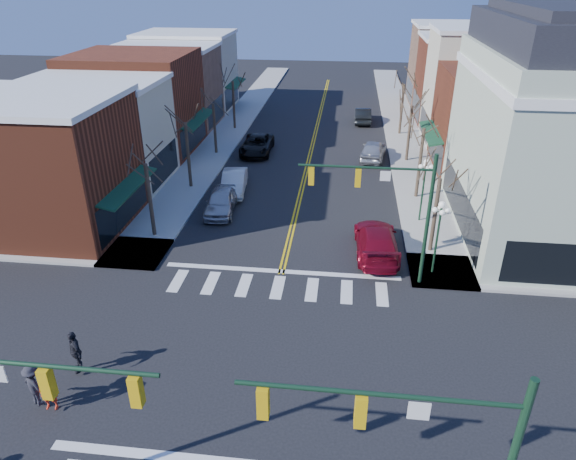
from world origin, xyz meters
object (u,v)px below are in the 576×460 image
(car_left_far, at_px, (257,145))
(pedestrian_dark_b, at_px, (35,385))
(pedestrian_red_a, at_px, (48,390))
(lamppost_corner, at_px, (439,226))
(car_left_mid, at_px, (234,182))
(lamppost_midblock, at_px, (424,180))
(car_left_near, at_px, (221,201))
(pedestrian_dark_a, at_px, (75,351))
(car_right_far, at_px, (363,115))
(car_right_near, at_px, (377,241))
(car_right_mid, at_px, (373,150))

(car_left_far, distance_m, pedestrian_dark_b, 30.80)
(pedestrian_red_a, height_order, pedestrian_dark_b, pedestrian_dark_b)
(lamppost_corner, xyz_separation_m, pedestrian_red_a, (-15.50, -11.62, -1.90))
(car_left_mid, height_order, pedestrian_red_a, pedestrian_red_a)
(lamppost_midblock, relative_size, car_left_near, 0.92)
(car_left_near, distance_m, pedestrian_dark_a, 16.20)
(lamppost_midblock, height_order, car_right_far, lamppost_midblock)
(car_left_far, distance_m, car_right_near, 19.97)
(car_right_mid, bearing_deg, car_right_near, 96.88)
(pedestrian_dark_a, bearing_deg, lamppost_midblock, 88.30)
(car_left_mid, distance_m, car_right_near, 13.06)
(lamppost_corner, relative_size, car_right_mid, 0.89)
(car_right_mid, distance_m, car_right_far, 12.01)
(car_right_mid, height_order, pedestrian_red_a, pedestrian_red_a)
(car_right_far, distance_m, pedestrian_dark_a, 42.01)
(car_right_near, distance_m, pedestrian_dark_a, 16.96)
(lamppost_midblock, distance_m, car_left_far, 18.30)
(pedestrian_red_a, height_order, pedestrian_dark_a, pedestrian_dark_a)
(lamppost_corner, bearing_deg, car_left_near, 153.86)
(lamppost_midblock, bearing_deg, car_left_far, 135.69)
(lamppost_corner, relative_size, pedestrian_dark_b, 2.35)
(lamppost_midblock, relative_size, car_right_far, 0.90)
(lamppost_corner, bearing_deg, lamppost_midblock, 90.00)
(car_left_near, xyz_separation_m, car_left_mid, (0.13, 3.58, -0.02))
(car_left_mid, xyz_separation_m, car_left_far, (0.16, 9.09, 0.00))
(car_left_mid, height_order, car_right_near, car_right_near)
(lamppost_midblock, distance_m, car_left_near, 13.46)
(car_left_mid, height_order, pedestrian_dark_b, pedestrian_dark_b)
(car_left_mid, relative_size, pedestrian_dark_b, 2.56)
(lamppost_midblock, relative_size, car_left_far, 0.77)
(car_left_near, relative_size, car_left_mid, 0.99)
(car_right_mid, bearing_deg, pedestrian_dark_a, 73.53)
(car_left_near, relative_size, pedestrian_dark_a, 2.44)
(pedestrian_red_a, bearing_deg, car_right_far, 66.75)
(lamppost_corner, height_order, car_right_near, lamppost_corner)
(car_left_mid, bearing_deg, pedestrian_dark_a, -102.72)
(car_right_far, bearing_deg, car_left_mid, 65.02)
(car_right_near, bearing_deg, pedestrian_dark_a, 39.82)
(lamppost_corner, relative_size, pedestrian_red_a, 2.38)
(car_left_near, xyz_separation_m, car_right_far, (9.88, 24.18, -0.00))
(lamppost_midblock, distance_m, pedestrian_dark_b, 24.19)
(lamppost_corner, distance_m, lamppost_midblock, 6.50)
(car_left_near, relative_size, car_left_far, 0.83)
(car_right_far, relative_size, pedestrian_dark_b, 2.61)
(car_left_mid, bearing_deg, lamppost_corner, -43.43)
(lamppost_midblock, height_order, pedestrian_dark_b, lamppost_midblock)
(lamppost_corner, distance_m, car_right_far, 30.96)
(car_left_near, xyz_separation_m, car_right_near, (10.30, -4.61, 0.05))
(car_right_mid, xyz_separation_m, pedestrian_dark_b, (-13.44, -30.17, 0.24))
(pedestrian_dark_a, height_order, pedestrian_dark_b, pedestrian_dark_a)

